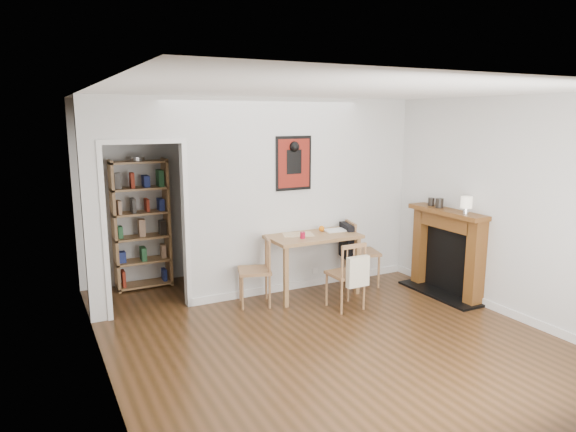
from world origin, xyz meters
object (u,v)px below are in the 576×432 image
chair_left (254,271)px  mantel_lamp (466,203)px  dining_table (311,241)px  notebook (335,230)px  ceramic_jar_b (431,202)px  chair_front (346,274)px  chair_right (361,252)px  fireplace (448,249)px  bookshelf (141,225)px  orange_fruit (322,229)px  ceramic_jar_a (439,203)px  red_glass (303,235)px

chair_left → mantel_lamp: size_ratio=3.89×
dining_table → notebook: (0.39, 0.02, 0.11)m
notebook → ceramic_jar_b: 1.37m
mantel_lamp → dining_table: bearing=141.6°
chair_front → notebook: (0.27, 0.71, 0.39)m
chair_right → dining_table: bearing=177.9°
dining_table → chair_left: chair_left is taller
chair_right → fireplace: size_ratio=0.74×
bookshelf → fireplace: size_ratio=1.44×
chair_front → mantel_lamp: bearing=-20.4°
fireplace → orange_fruit: bearing=146.9°
chair_right → bookshelf: (-2.75, 1.33, 0.40)m
chair_front → mantel_lamp: mantel_lamp is taller
chair_left → fireplace: size_ratio=0.70×
chair_front → orange_fruit: (0.09, 0.75, 0.42)m
bookshelf → ceramic_jar_a: bearing=-29.6°
fireplace → red_glass: (-1.84, 0.68, 0.25)m
ceramic_jar_a → ceramic_jar_b: 0.18m
bookshelf → fireplace: bearing=-31.0°
dining_table → ceramic_jar_a: bearing=-24.2°
bookshelf → mantel_lamp: 4.31m
chair_front → orange_fruit: size_ratio=10.97×
chair_left → chair_front: bearing=-32.9°
bookshelf → mantel_lamp: size_ratio=7.97×
mantel_lamp → ceramic_jar_a: size_ratio=1.77×
chair_left → orange_fruit: orange_fruit is taller
bookshelf → ceramic_jar_b: bookshelf is taller
chair_front → mantel_lamp: 1.74m
bookshelf → notebook: size_ratio=5.96×
dining_table → chair_right: size_ratio=1.30×
fireplace → chair_left: bearing=162.2°
bookshelf → chair_left: bearing=-50.9°
red_glass → mantel_lamp: (1.75, -1.04, 0.44)m
chair_right → fireplace: 1.17m
bookshelf → ceramic_jar_a: bookshelf is taller
chair_front → red_glass: 0.75m
chair_right → red_glass: size_ratio=10.95×
fireplace → mantel_lamp: bearing=-104.4°
notebook → red_glass: bearing=-162.6°
dining_table → chair_front: 0.75m
chair_left → chair_front: chair_left is taller
chair_right → ceramic_jar_a: (0.77, -0.68, 0.74)m
chair_right → bookshelf: bearing=154.2°
orange_fruit → ceramic_jar_a: 1.61m
red_glass → orange_fruit: 0.49m
fireplace → ceramic_jar_a: ceramic_jar_a is taller
orange_fruit → red_glass: bearing=-150.6°
chair_left → red_glass: bearing=-9.9°
chair_right → orange_fruit: bearing=170.4°
notebook → ceramic_jar_a: size_ratio=2.36×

